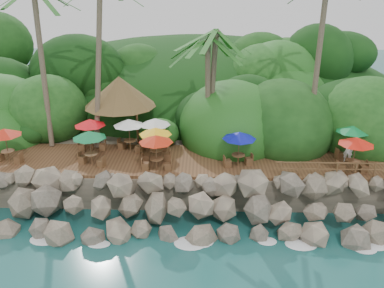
{
  "coord_description": "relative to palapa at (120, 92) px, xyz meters",
  "views": [
    {
      "loc": [
        0.69,
        -17.55,
        12.92
      ],
      "look_at": [
        0.0,
        6.0,
        3.4
      ],
      "focal_mm": 36.83,
      "sensor_mm": 36.0,
      "label": 1
    }
  ],
  "objects": [
    {
      "name": "foam_line",
      "position": [
        5.35,
        -9.75,
        -5.76
      ],
      "size": [
        25.2,
        0.8,
        0.06
      ],
      "color": "white",
      "rests_on": "ground"
    },
    {
      "name": "land_base",
      "position": [
        5.35,
        5.95,
        -4.74
      ],
      "size": [
        32.0,
        25.2,
        2.1
      ],
      "primitive_type": "cube",
      "color": "gray",
      "rests_on": "ground"
    },
    {
      "name": "palapa",
      "position": [
        0.0,
        0.0,
        0.0
      ],
      "size": [
        5.22,
        5.22,
        4.6
      ],
      "color": "brown",
      "rests_on": "ground"
    },
    {
      "name": "terrace",
      "position": [
        5.35,
        -4.05,
        -3.59
      ],
      "size": [
        26.0,
        5.0,
        0.2
      ],
      "primitive_type": "cube",
      "color": "brown",
      "rests_on": "land_base"
    },
    {
      "name": "ground",
      "position": [
        5.35,
        -10.05,
        -5.79
      ],
      "size": [
        140.0,
        140.0,
        0.0
      ],
      "primitive_type": "plane",
      "color": "#19514F",
      "rests_on": "ground"
    },
    {
      "name": "waiter",
      "position": [
        15.37,
        -4.1,
        -2.69
      ],
      "size": [
        0.68,
        0.54,
        1.61
      ],
      "primitive_type": "imported",
      "rotation": [
        0.0,
        0.0,
        2.83
      ],
      "color": "white",
      "rests_on": "terrace"
    },
    {
      "name": "palms",
      "position": [
        6.77,
        -1.41,
        6.16
      ],
      "size": [
        30.7,
        6.24,
        12.39
      ],
      "color": "brown",
      "rests_on": "ground"
    },
    {
      "name": "jungle_hill",
      "position": [
        5.35,
        13.45,
        -5.79
      ],
      "size": [
        44.8,
        28.0,
        15.4
      ],
      "primitive_type": "ellipsoid",
      "color": "#143811",
      "rests_on": "ground"
    },
    {
      "name": "seawall",
      "position": [
        5.35,
        -8.05,
        -4.64
      ],
      "size": [
        29.0,
        4.0,
        2.3
      ],
      "primitive_type": null,
      "color": "gray",
      "rests_on": "ground"
    },
    {
      "name": "railing",
      "position": [
        14.54,
        -6.4,
        -2.88
      ],
      "size": [
        8.3,
        0.1,
        1.0
      ],
      "color": "brown",
      "rests_on": "terrace"
    },
    {
      "name": "dining_clusters",
      "position": [
        4.7,
        -4.01,
        -1.59
      ],
      "size": [
        24.26,
        5.31,
        2.29
      ],
      "color": "brown",
      "rests_on": "terrace"
    },
    {
      "name": "jungle_foliage",
      "position": [
        5.35,
        4.95,
        -5.79
      ],
      "size": [
        44.0,
        16.0,
        12.0
      ],
      "primitive_type": null,
      "color": "#143811",
      "rests_on": "ground"
    }
  ]
}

